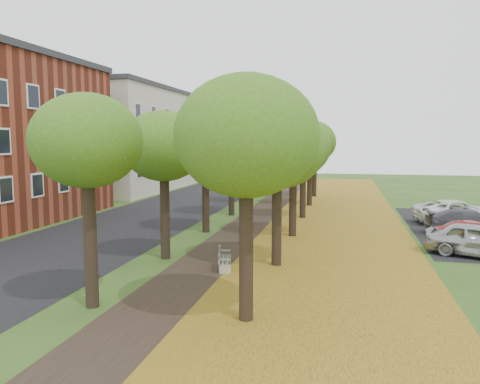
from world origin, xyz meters
The scene contains 12 objects.
ground centered at (0.00, 0.00, 0.00)m, with size 120.00×120.00×0.00m, color #2D4C19.
street_asphalt centered at (-7.50, 15.00, 0.00)m, with size 8.00×70.00×0.01m, color black.
footpath centered at (0.00, 15.00, 0.00)m, with size 3.20×70.00×0.01m, color black.
leaf_verge centered at (5.00, 15.00, 0.01)m, with size 7.50×70.00×0.01m, color #A7871E.
tree_row_west centered at (-2.20, 15.00, 4.84)m, with size 3.68×33.68×6.45m.
tree_row_east centered at (2.60, 15.00, 4.84)m, with size 3.68×33.68×6.45m.
building_cream centered at (-17.00, 33.00, 5.21)m, with size 10.30×20.30×10.40m.
bench centered at (0.65, 5.00, 0.39)m, with size 0.83×1.67×0.76m.
car_silver centered at (11.00, 9.24, 0.74)m, with size 1.74×4.33×1.48m, color #ADACB1.
car_red centered at (11.42, 11.01, 0.61)m, with size 1.30×3.73×1.23m, color maroon.
car_grey centered at (11.90, 14.23, 0.68)m, with size 1.91×4.71×1.37m, color #35353A.
car_white centered at (12.06, 17.74, 0.73)m, with size 2.41×5.23×1.45m, color white.
Camera 1 is at (5.22, -12.50, 5.07)m, focal length 35.00 mm.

